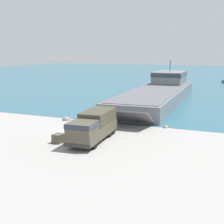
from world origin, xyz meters
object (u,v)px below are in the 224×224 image
at_px(landing_craft, 160,91).
at_px(soldier_on_ramp, 77,127).
at_px(cargo_crate, 58,138).
at_px(military_truck, 93,126).

distance_m(landing_craft, soldier_on_ramp, 27.60).
bearing_deg(cargo_crate, military_truck, 35.96).
height_order(landing_craft, military_truck, landing_craft).
xyz_separation_m(landing_craft, cargo_crate, (-2.28, -30.64, -1.23)).
bearing_deg(landing_craft, military_truck, -91.55).
xyz_separation_m(military_truck, cargo_crate, (-2.80, -2.03, -1.09)).
bearing_deg(cargo_crate, soldier_on_ramp, 82.74).
height_order(military_truck, soldier_on_ramp, military_truck).
relative_size(landing_craft, cargo_crate, 36.86).
height_order(landing_craft, soldier_on_ramp, landing_craft).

